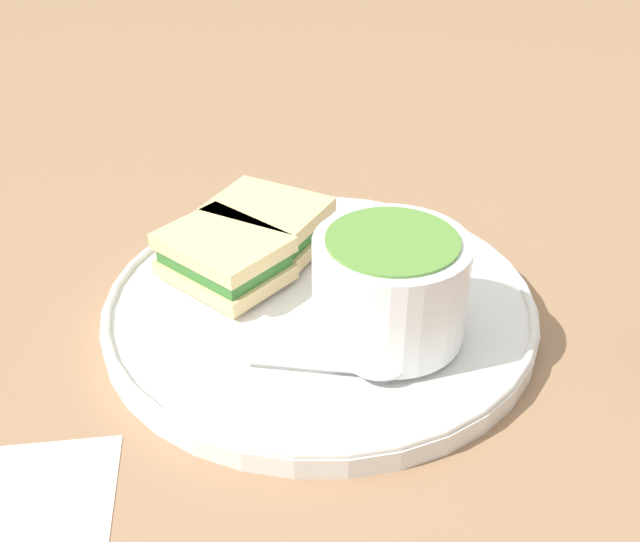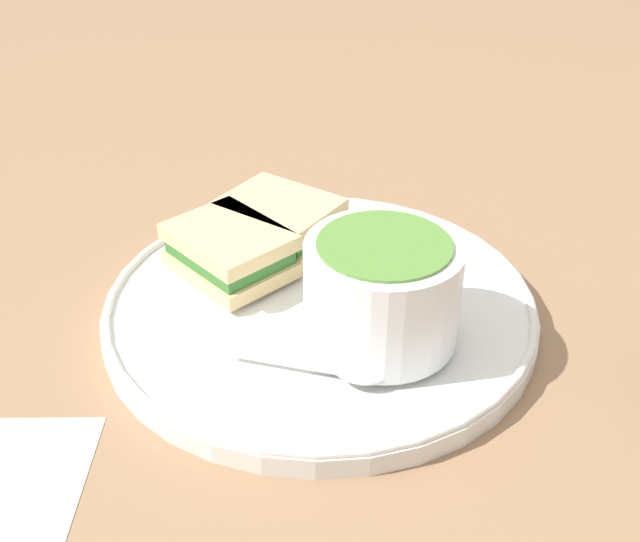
% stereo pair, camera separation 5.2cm
% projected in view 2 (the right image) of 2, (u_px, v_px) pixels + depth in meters
% --- Properties ---
extents(ground_plane, '(2.40, 2.40, 0.00)m').
position_uv_depth(ground_plane, '(320.00, 316.00, 0.54)').
color(ground_plane, '#8E6B4C').
extents(plate, '(0.31, 0.31, 0.02)m').
position_uv_depth(plate, '(320.00, 305.00, 0.54)').
color(plate, white).
rests_on(plate, ground_plane).
extents(soup_bowl, '(0.10, 0.10, 0.07)m').
position_uv_depth(soup_bowl, '(382.00, 290.00, 0.47)').
color(soup_bowl, white).
rests_on(soup_bowl, plate).
extents(spoon, '(0.10, 0.06, 0.01)m').
position_uv_depth(spoon, '(350.00, 370.00, 0.46)').
color(spoon, silver).
rests_on(spoon, plate).
extents(sandwich_half_near, '(0.11, 0.11, 0.03)m').
position_uv_depth(sandwich_half_near, '(280.00, 220.00, 0.59)').
color(sandwich_half_near, '#DBBC7F').
rests_on(sandwich_half_near, plate).
extents(sandwich_half_far, '(0.10, 0.11, 0.03)m').
position_uv_depth(sandwich_half_far, '(230.00, 250.00, 0.55)').
color(sandwich_half_far, '#DBBC7F').
rests_on(sandwich_half_far, plate).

